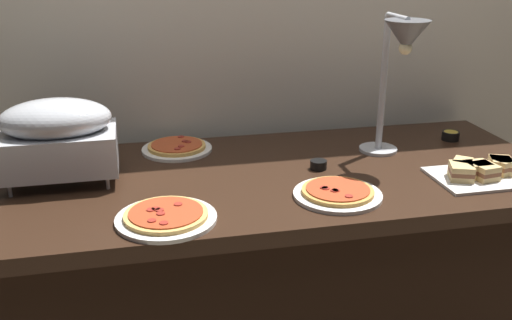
{
  "coord_description": "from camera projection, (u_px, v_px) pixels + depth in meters",
  "views": [
    {
      "loc": [
        -0.47,
        -1.78,
        1.49
      ],
      "look_at": [
        -0.08,
        0.0,
        0.81
      ],
      "focal_mm": 41.02,
      "sensor_mm": 36.0,
      "label": 1
    }
  ],
  "objects": [
    {
      "name": "sauce_cup_far",
      "position": [
        319.0,
        165.0,
        2.0
      ],
      "size": [
        0.06,
        0.06,
        0.03
      ],
      "color": "black",
      "rests_on": "buffet_table"
    },
    {
      "name": "pizza_plate_raised_stand",
      "position": [
        177.0,
        148.0,
        2.17
      ],
      "size": [
        0.26,
        0.26,
        0.03
      ],
      "color": "white",
      "rests_on": "buffet_table"
    },
    {
      "name": "sauce_cup_near",
      "position": [
        451.0,
        135.0,
        2.29
      ],
      "size": [
        0.07,
        0.07,
        0.03
      ],
      "color": "black",
      "rests_on": "buffet_table"
    },
    {
      "name": "pizza_plate_center",
      "position": [
        338.0,
        193.0,
        1.78
      ],
      "size": [
        0.27,
        0.27,
        0.03
      ],
      "color": "white",
      "rests_on": "buffet_table"
    },
    {
      "name": "buffet_table",
      "position": [
        278.0,
        268.0,
        2.11
      ],
      "size": [
        1.9,
        0.84,
        0.76
      ],
      "color": "black",
      "rests_on": "ground_plane"
    },
    {
      "name": "pizza_plate_front",
      "position": [
        166.0,
        217.0,
        1.63
      ],
      "size": [
        0.28,
        0.28,
        0.03
      ],
      "color": "white",
      "rests_on": "buffet_table"
    },
    {
      "name": "back_wall",
      "position": [
        249.0,
        21.0,
        2.28
      ],
      "size": [
        4.4,
        0.04,
        2.4
      ],
      "primitive_type": "cube",
      "color": "beige",
      "rests_on": "ground_plane"
    },
    {
      "name": "chafing_dish",
      "position": [
        58.0,
        136.0,
        1.85
      ],
      "size": [
        0.36,
        0.24,
        0.27
      ],
      "color": "#B7BABF",
      "rests_on": "buffet_table"
    },
    {
      "name": "sandwich_platter",
      "position": [
        483.0,
        171.0,
        1.92
      ],
      "size": [
        0.33,
        0.23,
        0.06
      ],
      "color": "white",
      "rests_on": "buffet_table"
    },
    {
      "name": "heat_lamp",
      "position": [
        401.0,
        51.0,
        1.93
      ],
      "size": [
        0.15,
        0.29,
        0.51
      ],
      "color": "#B7BABF",
      "rests_on": "buffet_table"
    }
  ]
}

